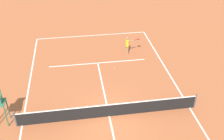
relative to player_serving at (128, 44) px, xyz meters
The scene contains 5 objects.
ground_plane 8.27m from the player_serving, 70.26° to the left, with size 60.00×60.00×0.00m, color #AD5933.
court_lines 8.27m from the player_serving, 70.26° to the left, with size 10.77×23.98×0.01m.
tennis_net 8.23m from the player_serving, 70.26° to the left, with size 11.37×0.10×1.07m.
player_serving is the anchor object (origin of this frame).
tennis_ball 2.83m from the player_serving, 54.97° to the left, with size 0.07×0.07×0.07m, color #CCE033.
Camera 1 is at (1.81, 12.72, 11.70)m, focal length 43.57 mm.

